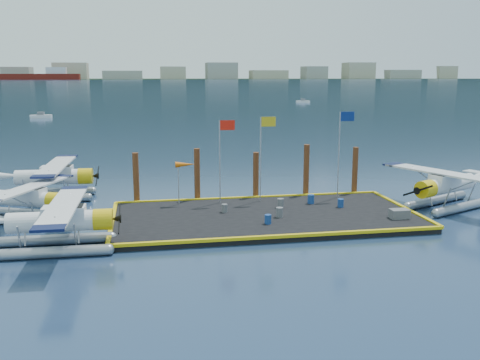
% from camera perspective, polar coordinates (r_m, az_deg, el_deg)
% --- Properties ---
extents(ground, '(4000.00, 4000.00, 0.00)m').
position_cam_1_polar(ground, '(36.04, 2.68, -4.28)').
color(ground, '#18304A').
rests_on(ground, ground).
extents(dock, '(20.00, 10.00, 0.40)m').
position_cam_1_polar(dock, '(35.99, 2.68, -3.97)').
color(dock, black).
rests_on(dock, ground).
extents(dock_bumpers, '(20.25, 10.25, 0.18)m').
position_cam_1_polar(dock_bumpers, '(35.91, 2.69, -3.52)').
color(dock_bumpers, gold).
rests_on(dock_bumpers, dock).
extents(far_backdrop, '(3050.00, 2050.00, 810.00)m').
position_cam_1_polar(far_backdrop, '(1788.59, -2.31, 11.30)').
color(far_backdrop, black).
rests_on(far_backdrop, ground).
extents(seaplane_a, '(8.93, 9.83, 3.51)m').
position_cam_1_polar(seaplane_a, '(31.11, -18.93, -4.50)').
color(seaplane_a, gray).
rests_on(seaplane_a, ground).
extents(seaplane_b, '(8.21, 8.64, 3.15)m').
position_cam_1_polar(seaplane_b, '(38.13, -21.94, -2.11)').
color(seaplane_b, gray).
rests_on(seaplane_b, ground).
extents(seaplane_c, '(9.26, 10.20, 3.63)m').
position_cam_1_polar(seaplane_c, '(44.08, -19.43, 0.08)').
color(seaplane_c, gray).
rests_on(seaplane_c, ground).
extents(seaplane_d, '(9.40, 9.86, 3.62)m').
position_cam_1_polar(seaplane_d, '(41.49, 21.28, -0.73)').
color(seaplane_d, gray).
rests_on(seaplane_d, ground).
extents(drum_0, '(0.40, 0.40, 0.56)m').
position_cam_1_polar(drum_0, '(36.35, -1.66, -3.02)').
color(drum_0, '#57575C').
rests_on(drum_0, dock).
extents(drum_1, '(0.46, 0.46, 0.65)m').
position_cam_1_polar(drum_1, '(35.20, 4.23, -3.46)').
color(drum_1, '#57575C').
rests_on(drum_1, dock).
extents(drum_2, '(0.42, 0.42, 0.59)m').
position_cam_1_polar(drum_2, '(38.37, 10.69, -2.43)').
color(drum_2, navy).
rests_on(drum_2, dock).
extents(drum_3, '(0.42, 0.42, 0.59)m').
position_cam_1_polar(drum_3, '(33.63, 3.00, -4.20)').
color(drum_3, navy).
rests_on(drum_3, dock).
extents(drum_4, '(0.47, 0.47, 0.66)m').
position_cam_1_polar(drum_4, '(39.06, 7.57, -2.03)').
color(drum_4, navy).
rests_on(drum_4, dock).
extents(drum_5, '(0.46, 0.46, 0.65)m').
position_cam_1_polar(drum_5, '(37.67, 4.35, -2.47)').
color(drum_5, '#57575C').
rests_on(drum_5, dock).
extents(crate, '(1.19, 0.79, 0.59)m').
position_cam_1_polar(crate, '(36.37, 16.63, -3.47)').
color(crate, '#57575C').
rests_on(crate, dock).
extents(flagpole_red, '(1.14, 0.08, 6.00)m').
position_cam_1_polar(flagpole_red, '(38.40, -1.87, 3.40)').
color(flagpole_red, '#9C9CA5').
rests_on(flagpole_red, dock).
extents(flagpole_yellow, '(1.14, 0.08, 6.20)m').
position_cam_1_polar(flagpole_yellow, '(38.92, 2.50, 3.67)').
color(flagpole_yellow, '#9C9CA5').
rests_on(flagpole_yellow, dock).
extents(flagpole_blue, '(1.14, 0.08, 6.50)m').
position_cam_1_polar(flagpole_blue, '(40.64, 10.80, 4.05)').
color(flagpole_blue, '#9C9CA5').
rests_on(flagpole_blue, dock).
extents(windsock, '(1.40, 0.44, 3.12)m').
position_cam_1_polar(windsock, '(38.28, -5.91, 1.55)').
color(windsock, '#9C9CA5').
rests_on(windsock, dock).
extents(piling_0, '(0.44, 0.44, 4.00)m').
position_cam_1_polar(piling_0, '(39.98, -11.02, 0.03)').
color(piling_0, '#492615').
rests_on(piling_0, ground).
extents(piling_1, '(0.44, 0.44, 4.20)m').
position_cam_1_polar(piling_1, '(40.14, -4.59, 0.39)').
color(piling_1, '#492615').
rests_on(piling_1, ground).
extents(piling_2, '(0.44, 0.44, 3.80)m').
position_cam_1_polar(piling_2, '(40.85, 1.70, 0.33)').
color(piling_2, '#492615').
rests_on(piling_2, ground).
extents(piling_3, '(0.44, 0.44, 4.30)m').
position_cam_1_polar(piling_3, '(41.80, 7.08, 0.85)').
color(piling_3, '#492615').
rests_on(piling_3, ground).
extents(piling_4, '(0.44, 0.44, 4.00)m').
position_cam_1_polar(piling_4, '(43.17, 12.15, 0.81)').
color(piling_4, '#492615').
rests_on(piling_4, ground).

